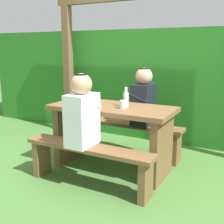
% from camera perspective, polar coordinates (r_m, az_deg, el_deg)
% --- Properties ---
extents(ground_plane, '(12.00, 12.00, 0.00)m').
position_cam_1_polar(ground_plane, '(3.44, 0.00, -11.16)').
color(ground_plane, '#497735').
extents(hedge_backdrop, '(6.40, 0.94, 1.66)m').
position_cam_1_polar(hedge_backdrop, '(4.73, 9.74, 5.74)').
color(hedge_backdrop, '#287523').
rests_on(hedge_backdrop, ground_plane).
extents(pergola_post_left, '(0.12, 0.12, 2.03)m').
position_cam_1_polar(pergola_post_left, '(4.74, -8.74, 8.04)').
color(pergola_post_left, brown).
rests_on(pergola_post_left, ground_plane).
extents(picnic_table, '(1.40, 0.64, 0.75)m').
position_cam_1_polar(picnic_table, '(3.26, 0.00, -2.95)').
color(picnic_table, brown).
rests_on(picnic_table, ground_plane).
extents(bench_near, '(1.40, 0.24, 0.43)m').
position_cam_1_polar(bench_near, '(2.92, -4.74, -9.04)').
color(bench_near, brown).
rests_on(bench_near, ground_plane).
extents(bench_far, '(1.40, 0.24, 0.43)m').
position_cam_1_polar(bench_far, '(3.75, 3.65, -4.01)').
color(bench_far, brown).
rests_on(bench_far, ground_plane).
extents(person_white_shirt, '(0.25, 0.35, 0.72)m').
position_cam_1_polar(person_white_shirt, '(2.82, -5.98, -0.17)').
color(person_white_shirt, silver).
rests_on(person_white_shirt, bench_near).
extents(person_black_coat, '(0.25, 0.35, 0.72)m').
position_cam_1_polar(person_black_coat, '(3.58, 6.28, 2.59)').
color(person_black_coat, black).
rests_on(person_black_coat, bench_far).
extents(drinking_glass, '(0.07, 0.07, 0.09)m').
position_cam_1_polar(drinking_glass, '(3.07, 2.20, 1.51)').
color(drinking_glass, silver).
rests_on(drinking_glass, picnic_table).
extents(bottle_left, '(0.06, 0.06, 0.22)m').
position_cam_1_polar(bottle_left, '(3.16, 2.79, 2.68)').
color(bottle_left, silver).
rests_on(bottle_left, picnic_table).
extents(cell_phone, '(0.10, 0.15, 0.01)m').
position_cam_1_polar(cell_phone, '(3.29, -4.97, 1.54)').
color(cell_phone, silver).
rests_on(cell_phone, picnic_table).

